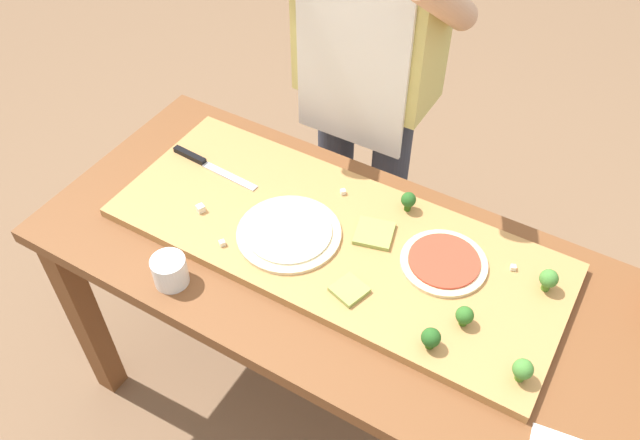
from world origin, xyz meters
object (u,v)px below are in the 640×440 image
(pizza_whole_cheese_artichoke, at_px, (289,233))
(cheese_crumble_c, at_px, (343,192))
(broccoli_floret_center_left, at_px, (431,338))
(cheese_crumble_a, at_px, (201,208))
(broccoli_floret_front_mid, at_px, (465,316))
(pizza_slice_center, at_px, (349,290))
(cheese_crumble_b, at_px, (513,268))
(broccoli_floret_front_left, at_px, (549,279))
(cook_center, at_px, (367,64))
(flour_cup, at_px, (170,272))
(prep_table, at_px, (341,290))
(pizza_whole_tomato_red, at_px, (444,262))
(broccoli_floret_back_mid, at_px, (408,200))
(cheese_crumble_d, at_px, (222,243))
(pizza_slice_far_left, at_px, (374,233))
(chefs_knife, at_px, (203,162))
(broccoli_floret_center_right, at_px, (523,370))

(pizza_whole_cheese_artichoke, relative_size, cheese_crumble_c, 20.26)
(broccoli_floret_center_left, relative_size, cheese_crumble_a, 2.87)
(broccoli_floret_front_mid, xyz_separation_m, cheese_crumble_c, (-0.44, 0.23, -0.02))
(pizza_slice_center, relative_size, cheese_crumble_b, 5.76)
(broccoli_floret_front_left, bearing_deg, cook_center, 150.96)
(cook_center, bearing_deg, flour_cup, -97.60)
(pizza_whole_cheese_artichoke, height_order, flour_cup, flour_cup)
(prep_table, bearing_deg, pizza_whole_tomato_red, 22.99)
(cheese_crumble_c, bearing_deg, broccoli_floret_back_mid, 10.89)
(broccoli_floret_front_mid, bearing_deg, cook_center, 134.11)
(broccoli_floret_center_left, height_order, broccoli_floret_back_mid, broccoli_floret_back_mid)
(flour_cup, bearing_deg, pizza_whole_cheese_artichoke, 55.15)
(broccoli_floret_front_left, bearing_deg, broccoli_floret_center_left, -121.00)
(broccoli_floret_back_mid, relative_size, flour_cup, 0.66)
(broccoli_floret_front_left, bearing_deg, prep_table, -162.34)
(prep_table, bearing_deg, broccoli_floret_center_left, -24.89)
(pizza_whole_tomato_red, relative_size, cheese_crumble_d, 15.40)
(broccoli_floret_back_mid, bearing_deg, broccoli_floret_center_left, -58.23)
(cook_center, bearing_deg, pizza_slice_center, -65.00)
(pizza_slice_far_left, height_order, broccoli_floret_front_mid, broccoli_floret_front_mid)
(pizza_whole_cheese_artichoke, xyz_separation_m, broccoli_floret_back_mid, (0.22, 0.23, 0.03))
(broccoli_floret_back_mid, relative_size, cook_center, 0.03)
(broccoli_floret_front_mid, bearing_deg, broccoli_floret_back_mid, 134.70)
(pizza_whole_cheese_artichoke, relative_size, pizza_whole_tomato_red, 1.25)
(flour_cup, bearing_deg, broccoli_floret_front_mid, 18.73)
(chefs_knife, relative_size, cheese_crumble_b, 23.15)
(cheese_crumble_a, xyz_separation_m, flour_cup, (0.07, -0.21, -0.00))
(pizza_slice_center, distance_m, broccoli_floret_center_left, 0.23)
(chefs_knife, distance_m, cheese_crumble_b, 0.88)
(pizza_whole_cheese_artichoke, xyz_separation_m, broccoli_floret_center_right, (0.64, -0.10, 0.03))
(pizza_whole_tomato_red, distance_m, broccoli_floret_front_mid, 0.18)
(cheese_crumble_a, relative_size, cheese_crumble_d, 1.39)
(broccoli_floret_center_left, height_order, cheese_crumble_b, broccoli_floret_center_left)
(broccoli_floret_back_mid, distance_m, cheese_crumble_a, 0.54)
(broccoli_floret_front_left, xyz_separation_m, cheese_crumble_a, (-0.85, -0.21, -0.03))
(prep_table, relative_size, pizza_slice_far_left, 16.89)
(prep_table, height_order, pizza_whole_tomato_red, pizza_whole_tomato_red)
(cheese_crumble_c, bearing_deg, cheese_crumble_b, -2.57)
(broccoli_floret_front_left, bearing_deg, broccoli_floret_back_mid, 169.30)
(broccoli_floret_center_left, relative_size, broccoli_floret_back_mid, 0.98)
(cook_center, bearing_deg, broccoli_floret_center_left, -52.32)
(broccoli_floret_center_left, bearing_deg, cheese_crumble_b, 74.23)
(chefs_knife, relative_size, broccoli_floret_front_mid, 5.63)
(broccoli_floret_center_left, bearing_deg, broccoli_floret_back_mid, 121.77)
(broccoli_floret_front_mid, height_order, broccoli_floret_center_left, broccoli_floret_center_left)
(broccoli_floret_center_left, relative_size, cheese_crumble_d, 3.98)
(cheese_crumble_a, distance_m, cheese_crumble_d, 0.14)
(cheese_crumble_a, relative_size, flour_cup, 0.23)
(pizza_slice_far_left, height_order, broccoli_floret_front_left, broccoli_floret_front_left)
(pizza_whole_cheese_artichoke, distance_m, cheese_crumble_d, 0.17)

